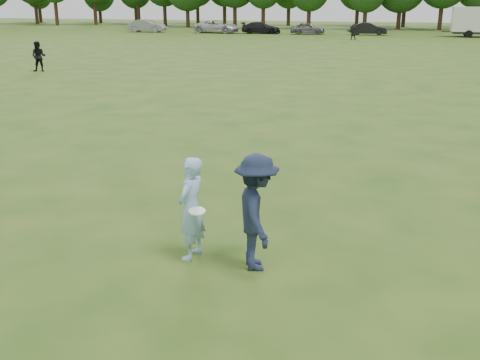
% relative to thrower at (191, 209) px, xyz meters
% --- Properties ---
extents(ground, '(200.00, 200.00, 0.00)m').
position_rel_thrower_xyz_m(ground, '(-0.39, 0.16, -0.86)').
color(ground, '#284A14').
rests_on(ground, ground).
extents(thrower, '(0.49, 0.68, 1.73)m').
position_rel_thrower_xyz_m(thrower, '(0.00, 0.00, 0.00)').
color(thrower, '#97C2E9').
rests_on(thrower, ground).
extents(defender, '(1.11, 1.39, 1.88)m').
position_rel_thrower_xyz_m(defender, '(1.11, -0.06, 0.07)').
color(defender, '#1A233A').
rests_on(defender, ground).
extents(player_far_a, '(1.00, 0.87, 1.74)m').
position_rel_thrower_xyz_m(player_far_a, '(-17.29, 20.97, 0.00)').
color(player_far_a, black).
rests_on(player_far_a, ground).
extents(player_far_d, '(1.52, 0.66, 1.59)m').
position_rel_thrower_xyz_m(player_far_d, '(-1.80, 52.95, -0.07)').
color(player_far_d, black).
rests_on(player_far_d, ground).
extents(car_b, '(4.79, 1.86, 1.55)m').
position_rel_thrower_xyz_m(car_b, '(-28.19, 59.70, -0.09)').
color(car_b, gray).
rests_on(car_b, ground).
extents(car_c, '(5.77, 3.03, 1.55)m').
position_rel_thrower_xyz_m(car_c, '(-19.01, 60.26, -0.09)').
color(car_c, silver).
rests_on(car_c, ground).
extents(car_d, '(4.88, 2.33, 1.37)m').
position_rel_thrower_xyz_m(car_d, '(-13.47, 60.38, -0.18)').
color(car_d, black).
rests_on(car_d, ground).
extents(car_e, '(4.24, 2.12, 1.39)m').
position_rel_thrower_xyz_m(car_e, '(-7.78, 60.39, -0.17)').
color(car_e, slate).
rests_on(car_e, ground).
extents(car_f, '(4.34, 1.72, 1.40)m').
position_rel_thrower_xyz_m(car_f, '(-0.76, 61.15, -0.16)').
color(car_f, black).
rests_on(car_f, ground).
extents(disc_in_play, '(0.31, 0.31, 0.07)m').
position_rel_thrower_xyz_m(disc_in_play, '(0.19, -0.23, 0.06)').
color(disc_in_play, white).
rests_on(disc_in_play, ground).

